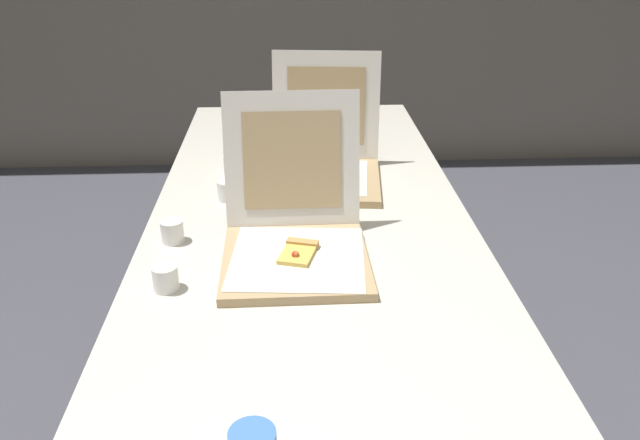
# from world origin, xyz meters

# --- Properties ---
(table) EXTENTS (0.89, 2.18, 0.74)m
(table) POSITION_xyz_m (0.00, 0.60, 0.69)
(table) COLOR silver
(table) RESTS_ON ground
(pizza_box_front) EXTENTS (0.35, 0.43, 0.36)m
(pizza_box_front) POSITION_xyz_m (-0.04, 0.36, 0.79)
(pizza_box_front) COLOR tan
(pizza_box_front) RESTS_ON table
(pizza_box_middle) EXTENTS (0.38, 0.43, 0.37)m
(pizza_box_middle) POSITION_xyz_m (0.05, 0.86, 0.79)
(pizza_box_middle) COLOR tan
(pizza_box_middle) RESTS_ON table
(cup_white_far) EXTENTS (0.06, 0.06, 0.06)m
(cup_white_far) POSITION_xyz_m (-0.24, 0.92, 0.77)
(cup_white_far) COLOR white
(cup_white_far) RESTS_ON table
(cup_white_mid) EXTENTS (0.06, 0.06, 0.06)m
(cup_white_mid) POSITION_xyz_m (-0.24, 0.71, 0.77)
(cup_white_mid) COLOR white
(cup_white_mid) RESTS_ON table
(cup_white_near_left) EXTENTS (0.06, 0.06, 0.06)m
(cup_white_near_left) POSITION_xyz_m (-0.33, 0.22, 0.77)
(cup_white_near_left) COLOR white
(cup_white_near_left) RESTS_ON table
(cup_white_near_center) EXTENTS (0.06, 0.06, 0.06)m
(cup_white_near_center) POSITION_xyz_m (-0.36, 0.45, 0.77)
(cup_white_near_center) COLOR white
(cup_white_near_center) RESTS_ON table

